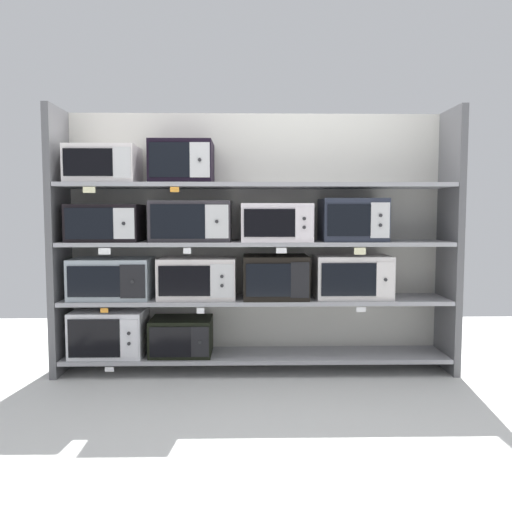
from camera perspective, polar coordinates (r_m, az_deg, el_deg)
The scene contains 30 objects.
ground at distance 3.10m, azimuth 0.40°, elevation -17.70°, with size 6.80×6.00×0.02m, color silver.
back_panel at distance 4.10m, azimuth -0.07°, elevation 1.73°, with size 3.00×0.04×1.92m, color beige.
upright_left at distance 4.10m, azimuth -20.41°, elevation 1.44°, with size 0.05×0.42×1.92m, color #5B5B5E.
upright_right at distance 4.15m, azimuth 20.13°, elevation 1.48°, with size 0.05×0.42×1.92m, color #5B5B5E.
shelf_0 at distance 4.00m, azimuth -0.00°, elevation -10.64°, with size 2.80×0.42×0.03m, color #99999E.
microwave_0 at distance 4.08m, azimuth -15.49°, elevation -7.90°, with size 0.52×0.40×0.33m.
microwave_1 at distance 3.99m, azimuth -8.01°, elevation -8.54°, with size 0.44×0.37×0.27m.
price_tag_0 at distance 3.93m, azimuth -15.49°, elevation -11.67°, with size 0.06×0.00×0.03m, color white.
shelf_1 at distance 3.92m, azimuth -0.00°, elevation -4.73°, with size 2.80×0.42×0.03m, color #99999E.
microwave_2 at distance 4.01m, azimuth -15.23°, elevation -2.34°, with size 0.57×0.38×0.29m.
microwave_3 at distance 3.90m, azimuth -6.31°, elevation -2.37°, with size 0.56×0.36×0.30m.
microwave_4 at distance 3.89m, azimuth 2.10°, elevation -2.24°, with size 0.47×0.41×0.31m.
microwave_5 at distance 3.97m, azimuth 10.29°, elevation -2.19°, with size 0.55×0.37×0.31m.
price_tag_1 at distance 3.84m, azimuth -16.00°, elevation -5.65°, with size 0.05×0.00×0.03m, color orange.
price_tag_2 at distance 3.72m, azimuth -5.99°, elevation -5.87°, with size 0.05×0.00×0.04m, color white.
price_tag_3 at distance 3.80m, azimuth 11.24°, elevation -5.67°, with size 0.07×0.00×0.03m, color white.
shelf_2 at distance 3.87m, azimuth -0.00°, elevation 1.39°, with size 2.80×0.42×0.03m, color #99999E.
microwave_6 at distance 3.99m, azimuth -15.82°, elevation 3.44°, with size 0.51×0.40×0.27m.
microwave_7 at distance 3.88m, azimuth -6.97°, elevation 3.74°, with size 0.57×0.38×0.29m.
microwave_8 at distance 3.87m, azimuth 2.17°, elevation 3.63°, with size 0.51×0.43×0.27m.
microwave_9 at distance 3.94m, azimuth 10.34°, elevation 3.84°, with size 0.46×0.39×0.31m.
price_tag_4 at distance 3.78m, azimuth -15.98°, elevation 0.49°, with size 0.08×0.00×0.04m, color white.
price_tag_5 at distance 3.68m, azimuth -7.41°, elevation 0.56°, with size 0.05×0.00×0.04m, color white.
price_tag_6 at distance 3.67m, azimuth 2.75°, elevation 0.59°, with size 0.07×0.00×0.04m, color white.
price_tag_7 at distance 3.75m, azimuth 11.12°, elevation 0.51°, with size 0.08×0.00×0.05m, color beige.
shelf_3 at distance 3.87m, azimuth -0.00°, elevation 7.58°, with size 2.80×0.42×0.03m, color #99999E.
microwave_10 at distance 4.01m, azimuth -16.07°, elevation 9.41°, with size 0.49×0.39×0.26m.
microwave_11 at distance 3.90m, azimuth -7.94°, elevation 9.92°, with size 0.44×0.42×0.30m.
price_tag_8 at distance 3.80m, azimuth -17.51°, elevation 6.81°, with size 0.08×0.00×0.04m, color beige.
price_tag_9 at distance 3.69m, azimuth -8.74°, elevation 7.09°, with size 0.06×0.00×0.04m, color orange.
Camera 1 is at (-0.08, -3.86, 1.16)m, focal length 37.20 mm.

